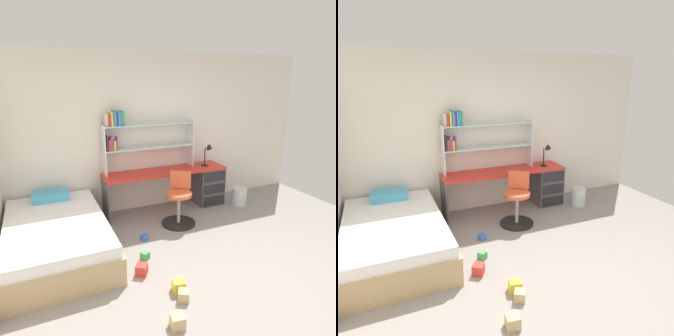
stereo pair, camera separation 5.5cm
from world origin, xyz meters
TOP-DOWN VIEW (x-y plane):
  - ground_plane at (0.00, 0.00)m, footprint 5.79×6.02m
  - room_shell at (-1.24, 1.24)m, footprint 5.79×6.02m
  - desk at (0.64, 2.24)m, footprint 2.09×0.50m
  - bookshelf_hutch at (-0.38, 2.37)m, footprint 1.53×0.22m
  - desk_lamp at (0.88, 2.19)m, footprint 0.20×0.17m
  - swivel_chair at (0.05, 1.66)m, footprint 0.52×0.52m
  - bed_platform at (-1.75, 1.51)m, footprint 1.25×1.98m
  - waste_bin at (1.36, 1.89)m, footprint 0.26×0.26m
  - toy_block_blue_0 at (-0.62, 1.38)m, footprint 0.11×0.11m
  - toy_block_natural_1 at (-0.67, 0.06)m, footprint 0.15×0.15m
  - toy_block_green_2 at (-0.77, 0.94)m, footprint 0.13×0.13m
  - toy_block_red_3 at (-0.92, 0.65)m, footprint 0.17×0.17m
  - toy_block_yellow_4 at (-0.65, 0.21)m, footprint 0.15×0.15m
  - toy_block_natural_5 at (-0.88, -0.23)m, footprint 0.14×0.14m

SIDE VIEW (x-z plane):
  - ground_plane at x=0.00m, z-range -0.02..0.00m
  - toy_block_blue_0 at x=-0.62m, z-range 0.00..0.08m
  - toy_block_green_2 at x=-0.77m, z-range 0.00..0.09m
  - toy_block_natural_1 at x=-0.67m, z-range 0.00..0.11m
  - toy_block_natural_5 at x=-0.88m, z-range 0.00..0.13m
  - toy_block_red_3 at x=-0.92m, z-range 0.00..0.13m
  - toy_block_yellow_4 at x=-0.65m, z-range 0.00..0.13m
  - waste_bin at x=1.36m, z-range 0.00..0.31m
  - bed_platform at x=-1.75m, z-range -0.06..0.54m
  - swivel_chair at x=0.05m, z-range -0.08..0.72m
  - desk at x=0.64m, z-range 0.05..0.75m
  - desk_lamp at x=0.88m, z-range 0.76..1.15m
  - room_shell at x=-1.24m, z-range 0.00..2.59m
  - bookshelf_hutch at x=-0.38m, z-range 0.80..1.81m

